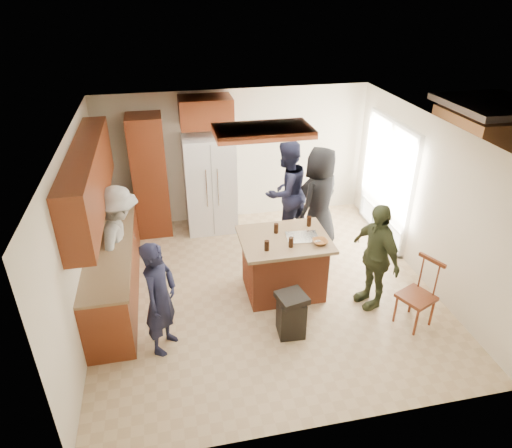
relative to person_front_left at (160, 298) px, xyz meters
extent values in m
plane|color=tan|center=(1.53, 0.93, -0.78)|extent=(5.00, 5.00, 0.00)
plane|color=white|center=(1.53, 0.93, 1.72)|extent=(5.00, 5.00, 0.00)
plane|color=beige|center=(1.53, 3.43, 0.47)|extent=(5.00, 0.00, 5.00)
plane|color=beige|center=(1.53, -1.57, 0.47)|extent=(5.00, 0.00, 5.00)
plane|color=beige|center=(-0.97, 0.93, 0.47)|extent=(0.00, 5.00, 5.00)
plane|color=beige|center=(4.03, 0.93, 0.47)|extent=(0.00, 5.00, 5.00)
cube|color=white|center=(4.01, 2.13, 0.27)|extent=(0.02, 1.60, 2.10)
cube|color=white|center=(3.99, 2.13, 0.27)|extent=(0.08, 1.72, 2.10)
cube|color=maroon|center=(1.53, 1.13, 1.66)|extent=(1.30, 0.70, 0.10)
cube|color=white|center=(1.53, 1.13, 1.60)|extent=(1.10, 0.50, 0.02)
cube|color=olive|center=(5.53, 2.13, -0.83)|extent=(3.00, 3.00, 0.10)
cube|color=#593319|center=(6.23, 2.73, 0.22)|extent=(1.40, 1.60, 2.00)
imported|color=#191A32|center=(0.00, 0.00, 0.00)|extent=(0.64, 0.70, 1.55)
imported|color=#1A1D35|center=(2.24, 2.39, 0.14)|extent=(1.05, 0.91, 1.83)
imported|color=black|center=(2.71, 1.97, 0.14)|extent=(1.06, 1.01, 1.83)
imported|color=#353D24|center=(2.97, 0.31, 0.03)|extent=(0.68, 1.02, 1.60)
imported|color=gray|center=(-0.51, 1.36, 0.08)|extent=(0.66, 1.16, 1.71)
cube|color=maroon|center=(-0.67, 1.33, -0.34)|extent=(0.60, 3.00, 0.88)
cube|color=#846B4C|center=(-0.67, 1.33, 0.12)|extent=(0.64, 3.00, 0.04)
cube|color=maroon|center=(-0.79, 1.33, 1.10)|extent=(0.35, 3.00, 0.85)
cube|color=maroon|center=(-0.07, 3.13, 0.32)|extent=(0.60, 0.60, 2.20)
cube|color=maroon|center=(0.98, 3.13, 1.42)|extent=(0.90, 0.60, 0.50)
cube|color=white|center=(0.98, 3.05, 0.12)|extent=(0.90, 0.72, 1.80)
cube|color=gray|center=(0.98, 2.68, 0.12)|extent=(0.01, 0.01, 1.71)
cylinder|color=silver|center=(0.88, 2.66, 0.21)|extent=(0.02, 0.02, 0.70)
cylinder|color=silver|center=(1.08, 2.66, 0.21)|extent=(0.02, 0.02, 0.70)
cube|color=brown|center=(1.80, 0.84, -0.34)|extent=(1.10, 0.85, 0.88)
cube|color=#8E7252|center=(1.80, 0.84, 0.13)|extent=(1.28, 1.03, 0.05)
cube|color=silver|center=(2.05, 0.79, 0.16)|extent=(0.48, 0.38, 0.02)
imported|color=brown|center=(2.25, 0.59, 0.18)|extent=(0.22, 0.22, 0.05)
cylinder|color=black|center=(1.47, 0.57, 0.23)|extent=(0.07, 0.07, 0.15)
cylinder|color=black|center=(1.71, 1.01, 0.23)|extent=(0.07, 0.07, 0.15)
cylinder|color=black|center=(2.25, 1.11, 0.23)|extent=(0.07, 0.07, 0.15)
cylinder|color=black|center=(1.82, 0.59, 0.23)|extent=(0.07, 0.07, 0.15)
cube|color=black|center=(1.66, -0.10, -0.50)|extent=(0.36, 0.36, 0.55)
cube|color=black|center=(1.66, -0.10, -0.19)|extent=(0.43, 0.43, 0.08)
cube|color=maroon|center=(3.35, -0.25, -0.33)|extent=(0.55, 0.55, 0.05)
cylinder|color=maroon|center=(3.27, -0.48, -0.56)|extent=(0.05, 0.05, 0.44)
cylinder|color=maroon|center=(3.58, -0.34, -0.56)|extent=(0.05, 0.05, 0.44)
cylinder|color=maroon|center=(3.13, -0.17, -0.56)|extent=(0.05, 0.05, 0.44)
cylinder|color=maroon|center=(3.44, -0.03, -0.56)|extent=(0.05, 0.05, 0.44)
cube|color=maroon|center=(3.53, -0.18, 0.19)|extent=(0.20, 0.38, 0.05)
cylinder|color=maroon|center=(3.58, -0.29, -0.06)|extent=(0.03, 0.03, 0.50)
cylinder|color=maroon|center=(3.48, -0.07, -0.06)|extent=(0.03, 0.03, 0.50)
camera|label=1|loc=(0.24, -4.60, 3.49)|focal=32.00mm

